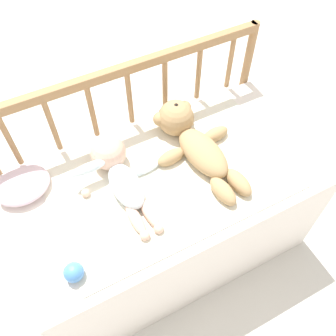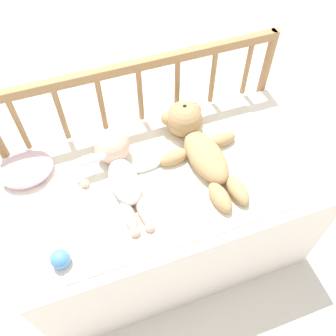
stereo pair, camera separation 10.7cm
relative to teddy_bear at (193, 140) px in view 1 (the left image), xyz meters
name	(u,v)px [view 1 (the left image)]	position (x,y,z in m)	size (l,w,h in m)	color
ground_plane	(168,243)	(-0.15, -0.08, -0.61)	(12.00, 12.00, 0.00)	silver
crib_mattress	(169,215)	(-0.15, -0.08, -0.33)	(1.15, 0.61, 0.56)	white
crib_rail	(131,115)	(-0.15, 0.24, -0.02)	(1.15, 0.04, 0.85)	#997047
blanket	(169,176)	(-0.14, -0.08, -0.05)	(0.87, 0.55, 0.01)	silver
teddy_bear	(193,140)	(0.00, 0.00, 0.00)	(0.33, 0.49, 0.15)	tan
baby	(119,172)	(-0.31, -0.01, 0.00)	(0.32, 0.42, 0.13)	white
small_pillow	(22,185)	(-0.63, 0.12, -0.02)	(0.20, 0.17, 0.06)	silver
toy_ball	(74,272)	(-0.57, -0.27, -0.02)	(0.06, 0.06, 0.06)	#4C8CDB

